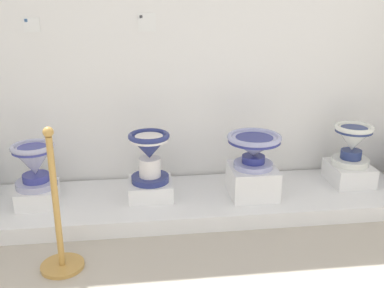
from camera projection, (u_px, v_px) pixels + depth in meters
name	position (u px, v px, depth m)	size (l,w,h in m)	color
wall_back	(194.00, 3.00, 3.58)	(4.21, 0.06, 3.18)	white
display_platform	(201.00, 201.00, 3.64)	(3.39, 0.80, 0.12)	white
plinth_block_pale_glazed	(38.00, 195.00, 3.46)	(0.28, 0.35, 0.14)	white
antique_toilet_pale_glazed	(34.00, 162.00, 3.37)	(0.32, 0.32, 0.34)	#ABADCE
plinth_block_squat_floral	(151.00, 189.00, 3.56)	(0.34, 0.33, 0.13)	white
antique_toilet_squat_floral	(149.00, 152.00, 3.46)	(0.32, 0.32, 0.40)	navy
plinth_block_rightmost	(252.00, 181.00, 3.58)	(0.36, 0.38, 0.24)	white
antique_toilet_rightmost	(254.00, 146.00, 3.48)	(0.42, 0.42, 0.27)	#A4A8D6
plinth_block_central_ornate	(349.00, 173.00, 3.83)	(0.33, 0.38, 0.16)	white
antique_toilet_central_ornate	(353.00, 141.00, 3.74)	(0.32, 0.32, 0.34)	white
info_placard_first	(31.00, 25.00, 3.44)	(0.12, 0.01, 0.11)	white
info_placard_second	(147.00, 22.00, 3.54)	(0.14, 0.01, 0.14)	white
stanchion_post_near_left	(59.00, 232.00, 2.79)	(0.28, 0.28, 0.94)	#BC8C43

